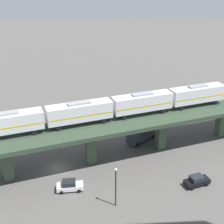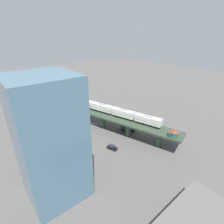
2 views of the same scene
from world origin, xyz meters
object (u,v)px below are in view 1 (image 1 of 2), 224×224
at_px(subway_train, 112,107).
at_px(street_lamp, 116,184).
at_px(street_car_black, 197,181).
at_px(delivery_truck, 141,134).
at_px(street_car_white, 70,186).

relative_size(subway_train, street_lamp, 6.97).
distance_m(subway_train, street_car_black, 19.96).
bearing_deg(subway_train, delivery_truck, 125.54).
relative_size(street_car_white, street_car_black, 0.95).
relative_size(subway_train, street_car_white, 10.72).
height_order(street_car_black, delivery_truck, delivery_truck).
distance_m(street_car_white, delivery_truck, 21.26).
bearing_deg(street_lamp, subway_train, 178.48).
distance_m(subway_train, street_car_white, 16.36).
bearing_deg(subway_train, street_car_black, 51.33).
bearing_deg(street_lamp, delivery_truck, 160.70).
relative_size(delivery_truck, street_lamp, 1.01).
xyz_separation_m(street_car_white, delivery_truck, (-15.70, 14.32, 0.82)).
relative_size(street_car_white, street_lamp, 0.65).
xyz_separation_m(street_car_white, street_lamp, (4.20, 7.35, 3.17)).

